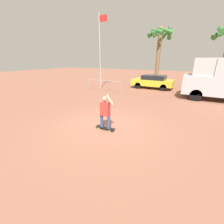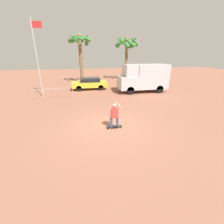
{
  "view_description": "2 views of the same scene",
  "coord_description": "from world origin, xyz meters",
  "views": [
    {
      "loc": [
        3.41,
        -5.5,
        2.98
      ],
      "look_at": [
        0.47,
        -0.2,
        0.85
      ],
      "focal_mm": 24.0,
      "sensor_mm": 36.0,
      "label": 1
    },
    {
      "loc": [
        -1.51,
        -8.14,
        4.11
      ],
      "look_at": [
        0.11,
        0.02,
        0.91
      ],
      "focal_mm": 24.0,
      "sensor_mm": 36.0,
      "label": 2
    }
  ],
  "objects": [
    {
      "name": "skateboard",
      "position": [
        0.19,
        -0.31,
        0.08
      ],
      "size": [
        0.91,
        0.23,
        0.09
      ],
      "color": "black",
      "rests_on": "ground_plane"
    },
    {
      "name": "parked_car_yellow",
      "position": [
        -0.61,
        10.79,
        0.76
      ],
      "size": [
        4.25,
        1.93,
        1.41
      ],
      "color": "black",
      "rests_on": "ground_plane"
    },
    {
      "name": "palm_tree_center_background",
      "position": [
        -1.45,
        15.82,
        5.51
      ],
      "size": [
        3.31,
        3.35,
        6.96
      ],
      "color": "brown",
      "rests_on": "ground_plane"
    },
    {
      "name": "person_skateboarder",
      "position": [
        0.18,
        -0.31,
        0.89
      ],
      "size": [
        0.68,
        0.22,
        1.54
      ],
      "color": "#384C7A",
      "rests_on": "skateboard"
    },
    {
      "name": "ground_plane",
      "position": [
        0.0,
        0.0,
        0.0
      ],
      "size": [
        80.0,
        80.0,
        0.0
      ],
      "primitive_type": "plane",
      "color": "#935B47"
    },
    {
      "name": "plaza_railing_segment",
      "position": [
        -4.37,
        6.87,
        0.89
      ],
      "size": [
        3.75,
        0.05,
        1.08
      ],
      "color": "#99999E",
      "rests_on": "ground_plane"
    },
    {
      "name": "flagpole",
      "position": [
        -5.56,
        8.26,
        4.05
      ],
      "size": [
        0.94,
        0.12,
        7.18
      ],
      "color": "#B7B7BC",
      "rests_on": "ground_plane"
    }
  ]
}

